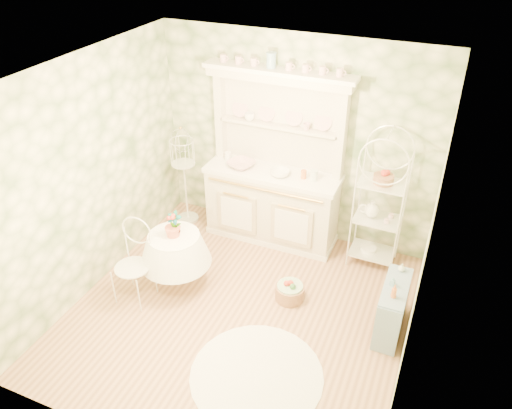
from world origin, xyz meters
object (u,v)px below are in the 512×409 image
at_px(birdcage_stand, 184,173).
at_px(floor_basket, 290,290).
at_px(cafe_chair, 132,265).
at_px(side_shelf, 392,310).
at_px(bakers_rack, 379,205).
at_px(round_table, 177,263).
at_px(kitchen_dresser, 273,162).

height_order(birdcage_stand, floor_basket, birdcage_stand).
bearing_deg(cafe_chair, floor_basket, 16.12).
bearing_deg(cafe_chair, side_shelf, 6.52).
distance_m(cafe_chair, floor_basket, 1.82).
bearing_deg(bakers_rack, round_table, -145.73).
bearing_deg(cafe_chair, bakers_rack, 29.90).
bearing_deg(birdcage_stand, cafe_chair, -81.15).
xyz_separation_m(round_table, floor_basket, (1.33, 0.28, -0.19)).
bearing_deg(side_shelf, round_table, -172.72).
xyz_separation_m(kitchen_dresser, birdcage_stand, (-1.26, -0.09, -0.37)).
relative_size(kitchen_dresser, cafe_chair, 2.37).
relative_size(kitchen_dresser, bakers_rack, 1.35).
distance_m(side_shelf, cafe_chair, 2.88).
relative_size(round_table, cafe_chair, 0.63).
xyz_separation_m(kitchen_dresser, side_shelf, (1.81, -1.13, -0.86)).
xyz_separation_m(bakers_rack, side_shelf, (0.42, -1.11, -0.56)).
bearing_deg(side_shelf, birdcage_stand, 163.28).
relative_size(bakers_rack, side_shelf, 2.57).
height_order(kitchen_dresser, floor_basket, kitchen_dresser).
xyz_separation_m(round_table, cafe_chair, (-0.32, -0.40, 0.18)).
bearing_deg(bakers_rack, side_shelf, -67.82).
bearing_deg(birdcage_stand, kitchen_dresser, 4.20).
xyz_separation_m(side_shelf, round_table, (-2.48, -0.23, 0.02)).
relative_size(cafe_chair, floor_basket, 2.62).
height_order(kitchen_dresser, round_table, kitchen_dresser).
bearing_deg(cafe_chair, round_table, 45.20).
xyz_separation_m(cafe_chair, birdcage_stand, (-0.26, 1.67, 0.29)).
distance_m(round_table, birdcage_stand, 1.47).
bearing_deg(round_table, kitchen_dresser, 63.49).
relative_size(side_shelf, floor_basket, 1.78).
distance_m(kitchen_dresser, round_table, 1.74).
relative_size(kitchen_dresser, side_shelf, 3.48).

